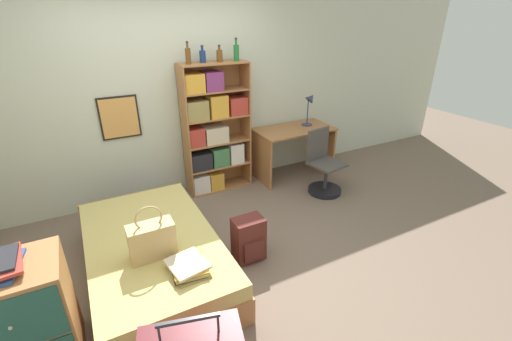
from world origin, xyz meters
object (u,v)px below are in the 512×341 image
at_px(bed, 154,255).
at_px(book_stack_on_bed, 189,266).
at_px(bottle_brown, 203,56).
at_px(desk_lamp, 310,103).
at_px(bookcase, 212,131).
at_px(bottle_green, 188,55).
at_px(bottle_clear, 219,55).
at_px(bottle_blue, 236,52).
at_px(handbag, 152,240).
at_px(desk_chair, 323,173).
at_px(backpack, 249,239).
at_px(desk, 294,143).
at_px(dresser, 24,320).

relative_size(bed, book_stack_on_bed, 5.22).
distance_m(bed, book_stack_on_bed, 0.65).
relative_size(bottle_brown, desk_lamp, 0.41).
distance_m(bookcase, desk_lamp, 1.52).
xyz_separation_m(bed, bottle_green, (0.90, 1.35, 1.61)).
distance_m(bookcase, bottle_clear, 0.96).
height_order(bookcase, desk_lamp, bookcase).
height_order(bottle_brown, bottle_clear, same).
distance_m(book_stack_on_bed, bottle_green, 2.47).
bearing_deg(bottle_blue, handbag, -133.90).
bearing_deg(bottle_green, bed, -123.85).
distance_m(handbag, desk_lamp, 3.13).
relative_size(desk_chair, backpack, 1.89).
relative_size(book_stack_on_bed, bottle_green, 1.45).
bearing_deg(bottle_green, handbag, -119.90).
bearing_deg(bottle_clear, desk, -7.66).
height_order(bottle_clear, desk, bottle_clear).
bearing_deg(bottle_blue, dresser, -142.46).
bearing_deg(bottle_brown, bottle_blue, -8.99).
bearing_deg(bookcase, handbag, -125.95).
bearing_deg(desk_lamp, backpack, -139.74).
xyz_separation_m(bottle_green, desk_lamp, (1.75, -0.08, -0.75)).
distance_m(desk, desk_chair, 0.69).
xyz_separation_m(book_stack_on_bed, desk_chair, (2.25, 1.15, -0.16)).
height_order(bottle_blue, desk_chair, bottle_blue).
bearing_deg(bottle_brown, book_stack_on_bed, -114.99).
relative_size(bed, bookcase, 1.12).
height_order(bottle_brown, bottle_blue, bottle_blue).
height_order(book_stack_on_bed, desk, desk).
relative_size(dresser, bookcase, 0.50).
bearing_deg(bottle_clear, book_stack_on_bed, -120.15).
height_order(bookcase, bottle_green, bottle_green).
bearing_deg(bottle_brown, dresser, -136.25).
bearing_deg(desk_chair, handbag, -161.09).
xyz_separation_m(desk, backpack, (-1.47, -1.44, -0.28)).
relative_size(bottle_clear, desk, 0.18).
relative_size(dresser, bottle_brown, 4.26).
height_order(bookcase, bottle_brown, bottle_brown).
bearing_deg(desk_lamp, bottle_clear, 176.13).
bearing_deg(dresser, bottle_green, 45.87).
bearing_deg(bed, dresser, -149.36).
bearing_deg(bed, bottle_brown, 51.83).
bearing_deg(bookcase, bottle_blue, -3.79).
distance_m(bottle_clear, desk_chair, 2.04).
xyz_separation_m(desk_lamp, desk_chair, (-0.22, -0.70, -0.78)).
height_order(desk_lamp, backpack, desk_lamp).
bearing_deg(backpack, bed, 165.45).
bearing_deg(book_stack_on_bed, bottle_blue, 54.99).
relative_size(bed, bottle_green, 7.55).
xyz_separation_m(bottle_clear, backpack, (-0.41, -1.59, -1.56)).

